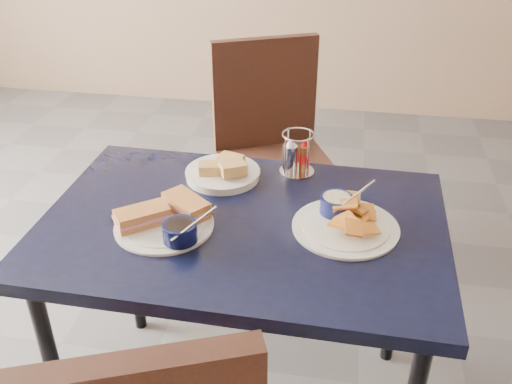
% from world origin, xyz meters
% --- Properties ---
extents(ground, '(6.00, 6.00, 0.00)m').
position_xyz_m(ground, '(0.00, 0.00, 0.00)').
color(ground, '#55555A').
rests_on(ground, ground).
extents(dining_table, '(1.12, 0.75, 0.75)m').
position_xyz_m(dining_table, '(-0.00, -0.15, 0.68)').
color(dining_table, black).
rests_on(dining_table, ground).
extents(chair_far, '(0.60, 0.60, 0.97)m').
position_xyz_m(chair_far, '(-0.02, 0.78, 0.55)').
color(chair_far, black).
rests_on(chair_far, ground).
extents(sandwich_plate, '(0.30, 0.27, 0.12)m').
position_xyz_m(sandwich_plate, '(-0.20, -0.21, 0.77)').
color(sandwich_plate, white).
rests_on(sandwich_plate, dining_table).
extents(plantain_plate, '(0.29, 0.29, 0.12)m').
position_xyz_m(plantain_plate, '(0.27, -0.12, 0.77)').
color(plantain_plate, white).
rests_on(plantain_plate, dining_table).
extents(bread_basket, '(0.23, 0.23, 0.07)m').
position_xyz_m(bread_basket, '(-0.11, 0.08, 0.77)').
color(bread_basket, white).
rests_on(bread_basket, dining_table).
extents(condiment_caddy, '(0.11, 0.11, 0.14)m').
position_xyz_m(condiment_caddy, '(0.11, 0.15, 0.81)').
color(condiment_caddy, silver).
rests_on(condiment_caddy, dining_table).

